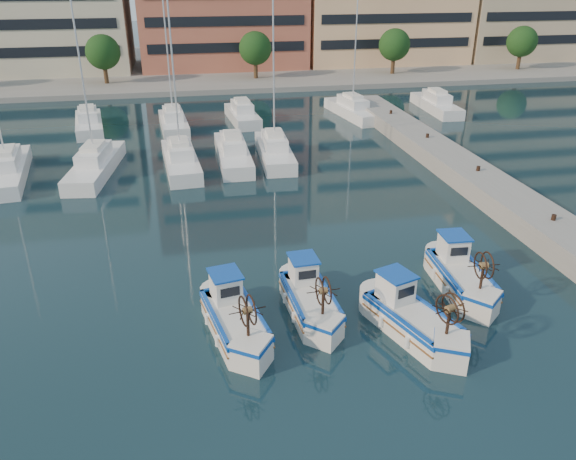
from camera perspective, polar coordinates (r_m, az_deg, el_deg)
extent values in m
plane|color=#162F3B|center=(22.74, 5.82, -10.42)|extent=(300.00, 300.00, 0.00)
cube|color=gray|center=(34.14, 23.30, 1.37)|extent=(3.00, 60.00, 1.20)
cube|color=gray|center=(85.79, -7.34, 16.30)|extent=(180.00, 40.00, 0.60)
cylinder|color=#3F2B19|center=(72.55, -18.00, 14.70)|extent=(0.50, 0.50, 3.00)
sphere|color=#1D4819|center=(72.16, -18.30, 16.79)|extent=(4.00, 4.00, 4.00)
cylinder|color=#3F2B19|center=(72.73, -3.29, 15.85)|extent=(0.50, 0.50, 3.00)
sphere|color=#1D4819|center=(72.35, -3.35, 17.96)|extent=(4.00, 4.00, 4.00)
cylinder|color=#3F2B19|center=(77.23, 10.59, 16.03)|extent=(0.50, 0.50, 3.00)
sphere|color=#1D4819|center=(76.87, 10.76, 18.01)|extent=(4.00, 4.00, 4.00)
cylinder|color=#3F2B19|center=(85.36, 22.38, 15.48)|extent=(0.50, 0.50, 3.00)
sphere|color=#1D4819|center=(85.04, 22.68, 17.26)|extent=(4.00, 4.00, 4.00)
cube|color=white|center=(43.02, -26.51, 5.31)|extent=(3.40, 9.63, 1.00)
cube|color=white|center=(41.83, -18.94, 6.11)|extent=(3.45, 9.65, 1.00)
cylinder|color=silver|center=(40.51, -20.04, 13.47)|extent=(0.12, 0.12, 11.00)
cube|color=white|center=(41.37, -10.82, 6.84)|extent=(2.80, 8.73, 1.00)
cylinder|color=silver|center=(40.03, -11.47, 14.32)|extent=(0.12, 0.12, 11.00)
cube|color=white|center=(42.44, -5.60, 7.63)|extent=(2.29, 9.19, 1.00)
cube|color=white|center=(42.76, -1.38, 7.88)|extent=(2.60, 8.75, 1.00)
cylinder|color=silver|center=(41.47, -1.46, 15.16)|extent=(0.12, 0.12, 11.00)
cube|color=white|center=(53.71, -19.55, 10.05)|extent=(3.25, 8.18, 1.00)
cube|color=white|center=(51.92, -11.54, 10.50)|extent=(2.73, 7.78, 1.00)
cylinder|color=silver|center=(50.86, -12.09, 16.49)|extent=(0.12, 0.12, 11.00)
cube|color=white|center=(53.87, -4.65, 11.44)|extent=(2.75, 7.60, 1.00)
cube|color=white|center=(56.05, 6.55, 11.90)|extent=(3.47, 9.24, 1.00)
cylinder|color=silver|center=(55.07, 6.84, 17.47)|extent=(0.12, 0.12, 11.00)
cube|color=white|center=(59.95, 14.79, 12.11)|extent=(2.58, 9.13, 1.00)
cube|color=white|center=(22.39, -5.39, -9.44)|extent=(2.46, 4.33, 1.02)
cube|color=#0C41A8|center=(22.17, -5.43, -8.61)|extent=(2.54, 4.45, 0.16)
cube|color=blue|center=(22.21, -5.42, -8.75)|extent=(2.01, 3.85, 0.06)
cube|color=white|center=(22.78, -6.34, -5.71)|extent=(1.28, 1.44, 1.07)
cube|color=#0C41A8|center=(22.49, -6.41, -4.44)|extent=(1.45, 1.60, 0.08)
cylinder|color=#331E14|center=(20.40, -4.09, -9.57)|extent=(0.12, 0.12, 1.13)
cylinder|color=brown|center=(20.06, -4.14, -8.16)|extent=(0.35, 0.32, 0.27)
torus|color=#331E14|center=(20.03, -4.54, -8.24)|extent=(0.27, 1.13, 1.14)
torus|color=#331E14|center=(20.10, -3.74, -8.08)|extent=(0.27, 1.13, 1.14)
cube|color=white|center=(23.54, 2.27, -7.48)|extent=(1.89, 4.01, 0.98)
cube|color=#0C41A8|center=(23.34, 2.29, -6.71)|extent=(1.95, 4.13, 0.15)
cube|color=blue|center=(23.37, 2.29, -6.84)|extent=(1.50, 3.60, 0.06)
cube|color=white|center=(23.95, 1.57, -4.06)|extent=(1.09, 1.27, 1.03)
cube|color=#0C41A8|center=(23.68, 1.58, -2.87)|extent=(1.24, 1.42, 0.07)
cylinder|color=#331E14|center=(21.63, 3.57, -7.50)|extent=(0.11, 0.11, 1.09)
cylinder|color=brown|center=(21.33, 3.61, -6.19)|extent=(0.31, 0.28, 0.26)
torus|color=#331E14|center=(21.29, 3.25, -6.24)|extent=(0.12, 1.10, 1.09)
torus|color=#331E14|center=(21.36, 3.97, -6.14)|extent=(0.12, 1.10, 1.09)
cube|color=white|center=(22.82, 12.54, -9.25)|extent=(2.97, 4.44, 1.02)
cube|color=#0C41A8|center=(22.61, 12.63, -8.43)|extent=(3.06, 4.57, 0.16)
cube|color=blue|center=(22.64, 12.62, -8.56)|extent=(2.47, 3.93, 0.06)
cube|color=white|center=(22.99, 10.87, -5.71)|extent=(1.42, 1.54, 1.07)
cube|color=#0C41A8|center=(22.70, 10.98, -4.44)|extent=(1.61, 1.73, 0.08)
cylinder|color=#331E14|center=(21.22, 15.95, -9.06)|extent=(0.12, 0.12, 1.13)
cylinder|color=brown|center=(20.90, 16.14, -7.68)|extent=(0.38, 0.36, 0.27)
torus|color=#331E14|center=(20.81, 15.85, -7.80)|extent=(0.43, 1.10, 1.14)
torus|color=#331E14|center=(20.99, 16.43, -7.56)|extent=(0.43, 1.10, 1.14)
cube|color=white|center=(26.31, 17.14, -4.86)|extent=(2.02, 4.23, 1.03)
cube|color=#0C41A8|center=(26.12, 17.24, -4.12)|extent=(2.08, 4.35, 0.16)
cube|color=blue|center=(26.15, 17.23, -4.24)|extent=(1.60, 3.79, 0.06)
cube|color=white|center=(26.76, 16.43, -1.67)|extent=(1.16, 1.34, 1.08)
cube|color=#0C41A8|center=(26.51, 16.59, -0.53)|extent=(1.31, 1.50, 0.08)
cylinder|color=#331E14|center=(24.42, 19.08, -4.68)|extent=(0.12, 0.12, 1.14)
cylinder|color=brown|center=(24.14, 19.28, -3.42)|extent=(0.33, 0.29, 0.28)
torus|color=#331E14|center=(24.07, 18.96, -3.45)|extent=(0.14, 1.15, 1.15)
torus|color=#331E14|center=(24.20, 19.59, -3.39)|extent=(0.14, 1.15, 1.15)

